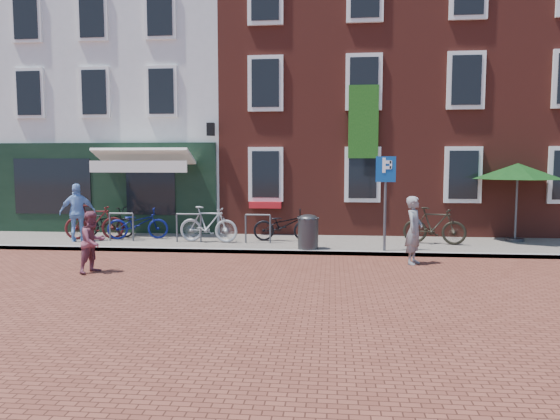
# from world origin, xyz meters

# --- Properties ---
(ground) EXTENTS (80.00, 80.00, 0.00)m
(ground) POSITION_xyz_m (0.00, 0.00, 0.00)
(ground) COLOR brown
(sidewalk) EXTENTS (24.00, 3.00, 0.10)m
(sidewalk) POSITION_xyz_m (1.00, 1.50, 0.05)
(sidewalk) COLOR slate
(sidewalk) RESTS_ON ground
(building_stucco) EXTENTS (8.00, 8.00, 9.00)m
(building_stucco) POSITION_xyz_m (-5.00, 7.00, 4.50)
(building_stucco) COLOR silver
(building_stucco) RESTS_ON ground
(building_brick_mid) EXTENTS (6.00, 8.00, 10.00)m
(building_brick_mid) POSITION_xyz_m (2.00, 7.00, 5.00)
(building_brick_mid) COLOR maroon
(building_brick_mid) RESTS_ON ground
(building_brick_right) EXTENTS (6.00, 8.00, 10.00)m
(building_brick_right) POSITION_xyz_m (8.00, 7.00, 5.00)
(building_brick_right) COLOR maroon
(building_brick_right) RESTS_ON ground
(litter_bin) EXTENTS (0.53, 0.53, 0.98)m
(litter_bin) POSITION_xyz_m (1.96, 0.30, 0.61)
(litter_bin) COLOR #353537
(litter_bin) RESTS_ON sidewalk
(parking_sign) EXTENTS (0.50, 0.08, 2.43)m
(parking_sign) POSITION_xyz_m (3.93, 0.24, 1.77)
(parking_sign) COLOR #4C4C4F
(parking_sign) RESTS_ON sidewalk
(parasol) EXTENTS (2.53, 2.53, 2.35)m
(parasol) POSITION_xyz_m (7.88, 2.35, 2.21)
(parasol) COLOR #4C4C4F
(parasol) RESTS_ON sidewalk
(woman) EXTENTS (0.58, 0.68, 1.59)m
(woman) POSITION_xyz_m (4.49, -0.95, 0.80)
(woman) COLOR gray
(woman) RESTS_ON ground
(boy) EXTENTS (0.70, 0.78, 1.33)m
(boy) POSITION_xyz_m (-2.54, -2.62, 0.66)
(boy) COLOR brown
(boy) RESTS_ON ground
(cafe_person) EXTENTS (1.06, 0.78, 1.67)m
(cafe_person) POSITION_xyz_m (-4.71, 1.00, 0.93)
(cafe_person) COLOR #79A4DF
(cafe_person) RESTS_ON sidewalk
(bicycle_0) EXTENTS (1.80, 0.73, 0.93)m
(bicycle_0) POSITION_xyz_m (-4.24, 1.90, 0.56)
(bicycle_0) COLOR black
(bicycle_0) RESTS_ON sidewalk
(bicycle_1) EXTENTS (1.78, 0.84, 1.03)m
(bicycle_1) POSITION_xyz_m (-4.41, 1.41, 0.61)
(bicycle_1) COLOR #4D1514
(bicycle_1) RESTS_ON sidewalk
(bicycle_2) EXTENTS (1.86, 1.04, 0.93)m
(bicycle_2) POSITION_xyz_m (-3.16, 1.60, 0.56)
(bicycle_2) COLOR #0C135C
(bicycle_2) RESTS_ON sidewalk
(bicycle_3) EXTENTS (1.75, 0.65, 1.03)m
(bicycle_3) POSITION_xyz_m (-0.93, 1.21, 0.61)
(bicycle_3) COLOR #98989A
(bicycle_3) RESTS_ON sidewalk
(bicycle_4) EXTENTS (1.81, 0.75, 0.93)m
(bicycle_4) POSITION_xyz_m (1.19, 1.67, 0.56)
(bicycle_4) COLOR black
(bicycle_4) RESTS_ON sidewalk
(bicycle_5) EXTENTS (1.78, 0.89, 1.03)m
(bicycle_5) POSITION_xyz_m (5.42, 1.52, 0.61)
(bicycle_5) COLOR black
(bicycle_5) RESTS_ON sidewalk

